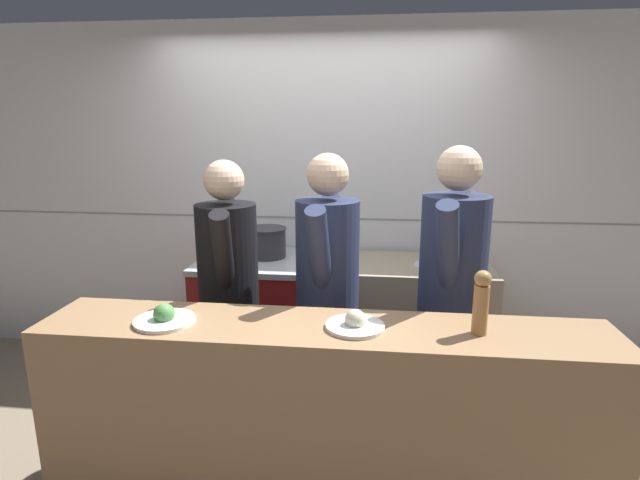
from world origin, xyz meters
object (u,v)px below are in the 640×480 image
(mixing_bowl_steel, at_px, (428,259))
(plated_dish_main, at_px, (164,318))
(plated_dish_appetiser, at_px, (355,324))
(chef_sous, at_px, (327,291))
(pepper_mill, at_px, (481,301))
(stock_pot, at_px, (267,242))
(oven_range, at_px, (261,318))
(chef_line, at_px, (451,291))
(chef_head_cook, at_px, (229,290))

(mixing_bowl_steel, height_order, plated_dish_main, plated_dish_main)
(plated_dish_appetiser, distance_m, chef_sous, 0.59)
(mixing_bowl_steel, bearing_deg, pepper_mill, -86.05)
(stock_pot, xyz_separation_m, pepper_mill, (1.24, -1.38, 0.11))
(pepper_mill, height_order, chef_sous, chef_sous)
(oven_range, xyz_separation_m, plated_dish_main, (-0.11, -1.36, 0.55))
(stock_pot, bearing_deg, mixing_bowl_steel, -3.95)
(plated_dish_appetiser, bearing_deg, mixing_bowl_steel, 71.16)
(pepper_mill, relative_size, chef_line, 0.16)
(chef_line, bearing_deg, stock_pot, 162.02)
(plated_dish_main, xyz_separation_m, chef_sous, (0.69, 0.60, -0.05))
(mixing_bowl_steel, height_order, chef_head_cook, chef_head_cook)
(chef_head_cook, bearing_deg, chef_line, -12.04)
(plated_dish_appetiser, relative_size, pepper_mill, 0.92)
(stock_pot, distance_m, mixing_bowl_steel, 1.16)
(mixing_bowl_steel, xyz_separation_m, chef_sous, (-0.62, -0.74, 0.00))
(mixing_bowl_steel, bearing_deg, chef_head_cook, -148.56)
(mixing_bowl_steel, xyz_separation_m, chef_line, (0.05, -0.74, 0.03))
(chef_head_cook, bearing_deg, plated_dish_appetiser, -49.08)
(stock_pot, distance_m, plated_dish_appetiser, 1.55)
(mixing_bowl_steel, relative_size, plated_dish_main, 0.73)
(oven_range, distance_m, plated_dish_appetiser, 1.62)
(stock_pot, height_order, mixing_bowl_steel, stock_pot)
(oven_range, height_order, plated_dish_main, plated_dish_main)
(plated_dish_appetiser, bearing_deg, stock_pot, 117.03)
(chef_head_cook, bearing_deg, stock_pot, 75.16)
(oven_range, relative_size, stock_pot, 3.15)
(stock_pot, bearing_deg, plated_dish_appetiser, -62.97)
(stock_pot, bearing_deg, chef_head_cook, -93.15)
(oven_range, relative_size, chef_line, 0.52)
(oven_range, distance_m, mixing_bowl_steel, 1.30)
(stock_pot, height_order, chef_head_cook, chef_head_cook)
(plated_dish_main, xyz_separation_m, chef_line, (1.36, 0.60, -0.03))
(chef_head_cook, distance_m, chef_sous, 0.57)
(mixing_bowl_steel, height_order, chef_line, chef_line)
(mixing_bowl_steel, relative_size, chef_line, 0.12)
(pepper_mill, relative_size, chef_head_cook, 0.17)
(mixing_bowl_steel, height_order, chef_sous, chef_sous)
(plated_dish_main, xyz_separation_m, plated_dish_appetiser, (0.87, 0.04, -0.00))
(pepper_mill, bearing_deg, chef_head_cook, 156.05)
(chef_sous, bearing_deg, pepper_mill, -33.36)
(plated_dish_appetiser, height_order, pepper_mill, pepper_mill)
(oven_range, height_order, mixing_bowl_steel, mixing_bowl_steel)
(mixing_bowl_steel, xyz_separation_m, pepper_mill, (0.09, -1.30, 0.18))
(plated_dish_appetiser, xyz_separation_m, pepper_mill, (0.53, 0.00, 0.13))
(plated_dish_main, bearing_deg, chef_line, 23.84)
(plated_dish_appetiser, bearing_deg, chef_line, 48.69)
(chef_sous, bearing_deg, plated_dish_main, -133.95)
(pepper_mill, bearing_deg, chef_line, 93.81)
(oven_range, bearing_deg, stock_pot, 52.67)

